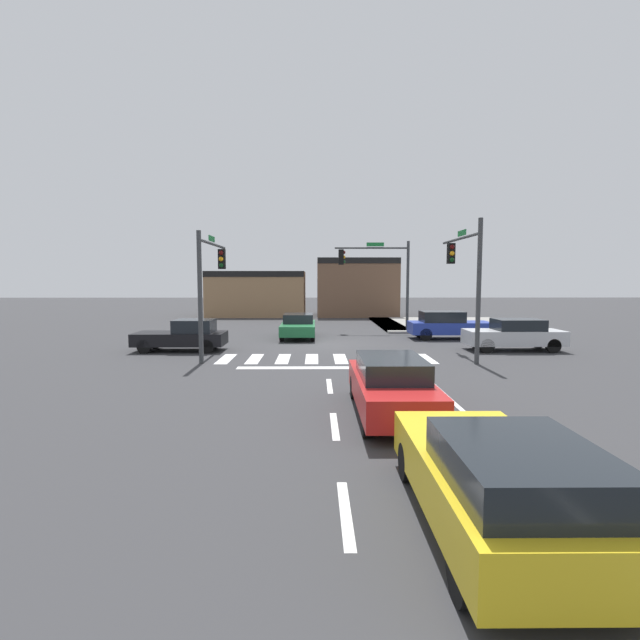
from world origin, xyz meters
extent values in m
plane|color=#353538|center=(0.00, 0.00, 0.00)|extent=(120.00, 120.00, 0.00)
cube|color=silver|center=(-4.19, -4.50, 0.00)|extent=(0.53, 2.48, 0.01)
cube|color=silver|center=(-2.99, -4.50, 0.00)|extent=(0.53, 2.48, 0.01)
cube|color=silver|center=(-1.79, -4.50, 0.00)|extent=(0.53, 2.48, 0.01)
cube|color=silver|center=(-0.60, -4.50, 0.00)|extent=(0.53, 2.48, 0.01)
cube|color=silver|center=(0.60, -4.50, 0.00)|extent=(0.53, 2.48, 0.01)
cube|color=silver|center=(1.79, -4.50, 0.00)|extent=(0.53, 2.48, 0.01)
cube|color=silver|center=(2.99, -4.50, 0.00)|extent=(0.53, 2.48, 0.01)
cube|color=silver|center=(4.19, -4.50, 0.00)|extent=(0.53, 2.48, 0.01)
cube|color=white|center=(0.00, -6.50, 0.00)|extent=(6.80, 0.50, 0.01)
cube|color=white|center=(0.00, -9.50, 0.00)|extent=(0.16, 2.00, 0.01)
cube|color=white|center=(0.00, -13.50, 0.00)|extent=(0.16, 2.00, 0.01)
cube|color=white|center=(0.00, -17.50, 0.00)|extent=(0.16, 2.00, 0.01)
cube|color=white|center=(3.30, -16.00, 0.00)|extent=(0.14, 18.00, 0.01)
cylinder|color=yellow|center=(1.96, -8.58, 0.00)|extent=(1.03, 1.03, 0.01)
cylinder|color=white|center=(1.72, -8.58, 0.01)|extent=(0.17, 0.17, 0.00)
cylinder|color=white|center=(2.19, -8.58, 0.01)|extent=(0.17, 0.17, 0.00)
cube|color=white|center=(1.96, -8.58, 0.01)|extent=(0.47, 0.04, 0.00)
cube|color=gray|center=(9.00, 5.20, 0.07)|extent=(10.00, 1.60, 0.15)
cube|color=gray|center=(4.80, 10.00, 0.07)|extent=(1.60, 10.00, 0.15)
cube|color=gray|center=(9.00, 10.00, 0.07)|extent=(10.00, 10.00, 0.15)
cube|color=#93704C|center=(-5.73, 19.27, 2.00)|extent=(8.54, 6.55, 4.01)
cube|color=black|center=(-5.73, 16.20, 3.76)|extent=(8.54, 0.50, 0.50)
cube|color=brown|center=(3.24, 18.67, 2.57)|extent=(7.07, 5.34, 5.15)
cube|color=black|center=(3.24, 16.20, 4.90)|extent=(7.07, 0.50, 0.50)
cylinder|color=#383A3D|center=(5.42, 5.97, 2.86)|extent=(0.18, 0.18, 5.72)
cylinder|color=#383A3D|center=(3.09, 5.97, 5.29)|extent=(4.65, 0.12, 0.12)
cube|color=black|center=(1.17, 5.97, 4.71)|extent=(0.32, 0.32, 0.95)
sphere|color=#470A0A|center=(1.34, 5.97, 5.01)|extent=(0.22, 0.22, 0.22)
sphere|color=orange|center=(1.34, 5.97, 4.71)|extent=(0.22, 0.22, 0.22)
sphere|color=#0C3814|center=(1.34, 5.97, 4.42)|extent=(0.22, 0.22, 0.22)
cube|color=#197233|center=(3.33, 5.97, 5.51)|extent=(1.10, 0.03, 0.24)
cylinder|color=#383A3D|center=(-4.96, -5.51, 2.61)|extent=(0.18, 0.18, 5.21)
cylinder|color=#383A3D|center=(-4.96, -2.98, 4.86)|extent=(0.12, 5.07, 0.12)
cube|color=black|center=(-4.96, -1.10, 4.29)|extent=(0.32, 0.32, 0.95)
sphere|color=#470A0A|center=(-4.96, -1.27, 4.58)|extent=(0.22, 0.22, 0.22)
sphere|color=orange|center=(-4.96, -1.27, 4.29)|extent=(0.22, 0.22, 0.22)
sphere|color=#0C3814|center=(-4.96, -1.27, 3.99)|extent=(0.22, 0.22, 0.22)
cube|color=#197233|center=(-4.96, -3.23, 5.08)|extent=(0.03, 1.10, 0.24)
cylinder|color=#383A3D|center=(5.89, -5.77, 2.83)|extent=(0.18, 0.18, 5.67)
cylinder|color=#383A3D|center=(5.89, -3.20, 5.09)|extent=(0.12, 5.15, 0.12)
cube|color=black|center=(5.89, -1.89, 4.52)|extent=(0.32, 0.32, 0.95)
sphere|color=#470A0A|center=(5.89, -2.06, 4.81)|extent=(0.22, 0.22, 0.22)
sphere|color=orange|center=(5.89, -2.06, 4.52)|extent=(0.22, 0.22, 0.22)
sphere|color=#0C3814|center=(5.89, -2.06, 4.22)|extent=(0.22, 0.22, 0.22)
cube|color=#197233|center=(5.89, -3.46, 5.31)|extent=(0.03, 1.10, 0.24)
cube|color=#23389E|center=(7.03, 2.01, 0.63)|extent=(4.46, 1.78, 0.65)
cube|color=black|center=(6.59, 2.01, 1.25)|extent=(2.29, 1.56, 0.59)
cylinder|color=black|center=(8.55, 2.79, 0.34)|extent=(0.67, 0.22, 0.67)
cylinder|color=black|center=(8.55, 1.24, 0.34)|extent=(0.67, 0.22, 0.67)
cylinder|color=black|center=(5.52, 2.79, 0.34)|extent=(0.67, 0.22, 0.67)
cylinder|color=black|center=(5.52, 1.24, 0.34)|extent=(0.67, 0.22, 0.67)
cube|color=black|center=(-6.72, -2.26, 0.57)|extent=(4.13, 1.75, 0.58)
cube|color=black|center=(-6.06, -2.26, 1.17)|extent=(1.76, 1.54, 0.60)
cylinder|color=black|center=(-8.12, -3.02, 0.31)|extent=(0.63, 0.22, 0.63)
cylinder|color=black|center=(-8.12, -1.49, 0.31)|extent=(0.63, 0.22, 0.63)
cylinder|color=black|center=(-5.32, -3.02, 0.31)|extent=(0.63, 0.22, 0.63)
cylinder|color=black|center=(-5.32, -1.49, 0.31)|extent=(0.63, 0.22, 0.63)
cube|color=#1E6638|center=(-1.43, 2.56, 0.56)|extent=(1.88, 4.43, 0.56)
cube|color=black|center=(-1.43, 2.92, 1.09)|extent=(1.66, 2.06, 0.50)
cylinder|color=black|center=(-0.60, 1.05, 0.31)|extent=(0.22, 0.62, 0.62)
cylinder|color=black|center=(-2.26, 1.05, 0.31)|extent=(0.22, 0.62, 0.62)
cylinder|color=black|center=(-0.60, 4.06, 0.31)|extent=(0.22, 0.62, 0.62)
cylinder|color=black|center=(-2.26, 4.06, 0.31)|extent=(0.22, 0.62, 0.62)
cube|color=gold|center=(1.95, -17.90, 0.62)|extent=(1.91, 4.39, 0.69)
cube|color=black|center=(1.95, -18.74, 1.21)|extent=(1.68, 2.22, 0.48)
cylinder|color=black|center=(1.10, -16.40, 0.31)|extent=(0.22, 0.62, 0.62)
cylinder|color=black|center=(2.79, -16.40, 0.31)|extent=(0.22, 0.62, 0.62)
cylinder|color=black|center=(1.10, -19.39, 0.31)|extent=(0.22, 0.62, 0.62)
cylinder|color=black|center=(2.79, -19.39, 0.31)|extent=(0.22, 0.62, 0.62)
cube|color=red|center=(1.41, -12.65, 0.62)|extent=(1.72, 4.76, 0.68)
cube|color=black|center=(1.41, -12.70, 1.20)|extent=(1.51, 2.41, 0.48)
cylinder|color=black|center=(0.66, -11.03, 0.32)|extent=(0.22, 0.63, 0.63)
cylinder|color=black|center=(2.16, -11.03, 0.32)|extent=(0.22, 0.63, 0.63)
cylinder|color=black|center=(0.66, -14.27, 0.32)|extent=(0.22, 0.63, 0.63)
cylinder|color=black|center=(2.16, -14.27, 0.32)|extent=(0.22, 0.63, 0.63)
cube|color=#B7BABF|center=(8.79, -2.29, 0.63)|extent=(4.42, 1.71, 0.67)
cube|color=black|center=(8.98, -2.29, 1.22)|extent=(2.13, 1.50, 0.51)
cylinder|color=black|center=(7.29, -3.04, 0.32)|extent=(0.65, 0.22, 0.65)
cylinder|color=black|center=(7.29, -1.55, 0.32)|extent=(0.65, 0.22, 0.65)
cylinder|color=black|center=(10.29, -3.04, 0.32)|extent=(0.65, 0.22, 0.65)
cylinder|color=black|center=(10.29, -1.55, 0.32)|extent=(0.65, 0.22, 0.65)
camera|label=1|loc=(-0.42, -23.95, 3.34)|focal=26.40mm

